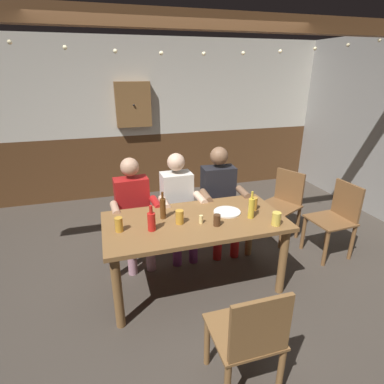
# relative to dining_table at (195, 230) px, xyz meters

# --- Properties ---
(ground_plane) EXTENTS (7.39, 7.39, 0.00)m
(ground_plane) POSITION_rel_dining_table_xyz_m (0.00, -0.01, -0.64)
(ground_plane) COLOR #423A33
(back_wall_upper) EXTENTS (6.16, 0.12, 1.52)m
(back_wall_upper) POSITION_rel_dining_table_xyz_m (0.00, 2.76, 1.17)
(back_wall_upper) COLOR beige
(back_wall_wainscot) EXTENTS (6.16, 0.12, 1.05)m
(back_wall_wainscot) POSITION_rel_dining_table_xyz_m (0.00, 2.76, -0.12)
(back_wall_wainscot) COLOR brown
(back_wall_wainscot) RESTS_ON ground_plane
(ceiling_beam) EXTENTS (5.54, 0.14, 0.16)m
(ceiling_beam) POSITION_rel_dining_table_xyz_m (0.00, 0.44, 1.85)
(ceiling_beam) COLOR brown
(dining_table) EXTENTS (1.72, 0.86, 0.75)m
(dining_table) POSITION_rel_dining_table_xyz_m (0.00, 0.00, 0.00)
(dining_table) COLOR brown
(dining_table) RESTS_ON ground_plane
(person_0) EXTENTS (0.53, 0.53, 1.20)m
(person_0) POSITION_rel_dining_table_xyz_m (-0.51, 0.65, 0.02)
(person_0) COLOR #AD1919
(person_0) RESTS_ON ground_plane
(person_1) EXTENTS (0.50, 0.53, 1.22)m
(person_1) POSITION_rel_dining_table_xyz_m (0.00, 0.66, 0.03)
(person_1) COLOR silver
(person_1) RESTS_ON ground_plane
(person_2) EXTENTS (0.54, 0.55, 1.25)m
(person_2) POSITION_rel_dining_table_xyz_m (0.51, 0.66, 0.05)
(person_2) COLOR black
(person_2) RESTS_ON ground_plane
(chair_empty_near_right) EXTENTS (0.59, 0.59, 0.88)m
(chair_empty_near_right) POSITION_rel_dining_table_xyz_m (1.40, 0.66, -0.17)
(chair_empty_near_right) COLOR brown
(chair_empty_near_right) RESTS_ON ground_plane
(chair_empty_near_left) EXTENTS (0.46, 0.46, 0.88)m
(chair_empty_near_left) POSITION_rel_dining_table_xyz_m (1.76, 0.10, -0.17)
(chair_empty_near_left) COLOR brown
(chair_empty_near_left) RESTS_ON ground_plane
(chair_empty_far_end) EXTENTS (0.44, 0.44, 0.88)m
(chair_empty_far_end) POSITION_rel_dining_table_xyz_m (0.00, -1.19, -0.17)
(chair_empty_far_end) COLOR brown
(chair_empty_far_end) RESTS_ON ground_plane
(table_candle) EXTENTS (0.04, 0.04, 0.08)m
(table_candle) POSITION_rel_dining_table_xyz_m (0.03, -0.08, 0.15)
(table_candle) COLOR #F9E08C
(table_candle) RESTS_ON dining_table
(plate_0) EXTENTS (0.27, 0.27, 0.01)m
(plate_0) POSITION_rel_dining_table_xyz_m (0.35, 0.06, 0.11)
(plate_0) COLOR white
(plate_0) RESTS_ON dining_table
(bottle_0) EXTENTS (0.06, 0.06, 0.27)m
(bottle_0) POSITION_rel_dining_table_xyz_m (-0.28, 0.12, 0.21)
(bottle_0) COLOR #593314
(bottle_0) RESTS_ON dining_table
(bottle_1) EXTENTS (0.06, 0.06, 0.27)m
(bottle_1) POSITION_rel_dining_table_xyz_m (0.53, -0.11, 0.21)
(bottle_1) COLOR gold
(bottle_1) RESTS_ON dining_table
(bottle_2) EXTENTS (0.07, 0.07, 0.24)m
(bottle_2) POSITION_rel_dining_table_xyz_m (-0.43, -0.09, 0.20)
(bottle_2) COLOR red
(bottle_2) RESTS_ON dining_table
(pint_glass_0) EXTENTS (0.06, 0.06, 0.11)m
(pint_glass_0) POSITION_rel_dining_table_xyz_m (0.16, -0.17, 0.16)
(pint_glass_0) COLOR #4C2D19
(pint_glass_0) RESTS_ON dining_table
(pint_glass_1) EXTENTS (0.08, 0.08, 0.13)m
(pint_glass_1) POSITION_rel_dining_table_xyz_m (-0.16, -0.03, 0.17)
(pint_glass_1) COLOR gold
(pint_glass_1) RESTS_ON dining_table
(pint_glass_2) EXTENTS (0.08, 0.08, 0.13)m
(pint_glass_2) POSITION_rel_dining_table_xyz_m (0.68, -0.32, 0.17)
(pint_glass_2) COLOR #E5C64C
(pint_glass_2) RESTS_ON dining_table
(pint_glass_3) EXTENTS (0.07, 0.07, 0.13)m
(pint_glass_3) POSITION_rel_dining_table_xyz_m (-0.71, -0.02, 0.17)
(pint_glass_3) COLOR gold
(pint_glass_3) RESTS_ON dining_table
(pint_glass_4) EXTENTS (0.07, 0.07, 0.13)m
(pint_glass_4) POSITION_rel_dining_table_xyz_m (0.64, 0.05, 0.17)
(pint_glass_4) COLOR gold
(pint_glass_4) RESTS_ON dining_table
(wall_dart_cabinet) EXTENTS (0.56, 0.15, 0.70)m
(wall_dart_cabinet) POSITION_rel_dining_table_xyz_m (-0.23, 2.63, 0.92)
(wall_dart_cabinet) COLOR brown
(string_lights) EXTENTS (4.35, 0.04, 0.19)m
(string_lights) POSITION_rel_dining_table_xyz_m (-0.00, 0.39, 1.63)
(string_lights) COLOR #F9EAB2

